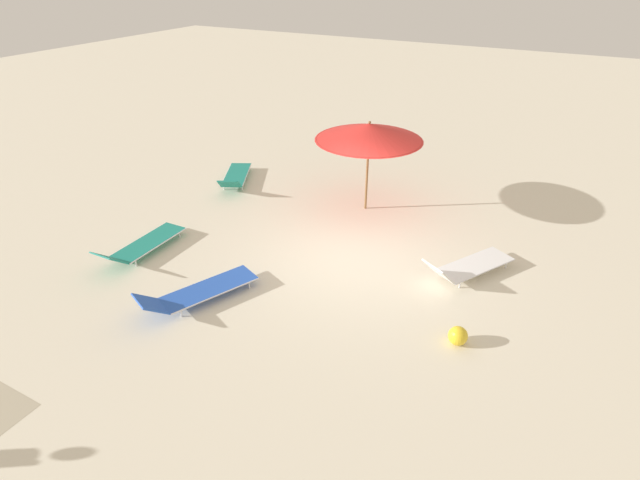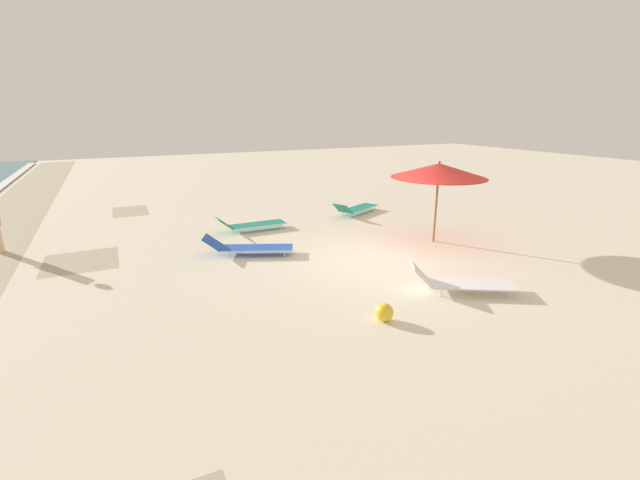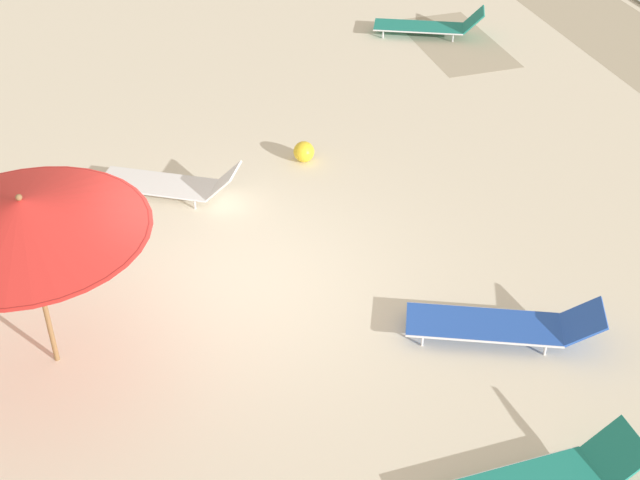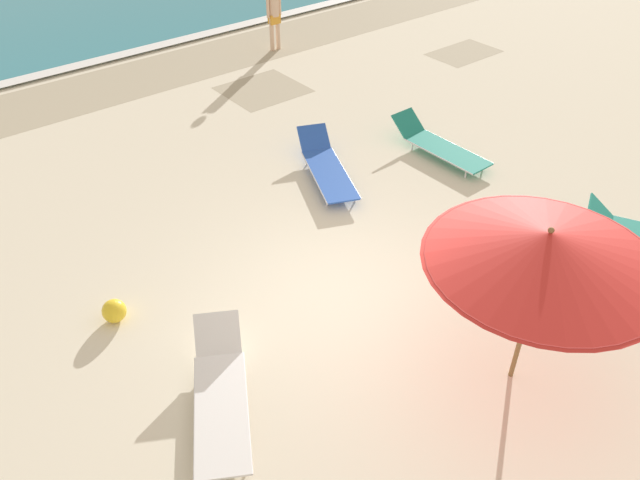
% 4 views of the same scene
% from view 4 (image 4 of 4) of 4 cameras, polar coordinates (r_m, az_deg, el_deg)
% --- Properties ---
extents(ground_plane, '(60.00, 60.00, 0.16)m').
position_cam_4_polar(ground_plane, '(9.03, 2.57, -6.11)').
color(ground_plane, beige).
extents(beach_umbrella, '(2.64, 2.64, 2.31)m').
position_cam_4_polar(beach_umbrella, '(7.05, 19.97, -0.70)').
color(beach_umbrella, olive).
rests_on(beach_umbrella, ground_plane).
extents(sun_lounger_under_umbrella, '(1.47, 2.35, 0.51)m').
position_cam_4_polar(sun_lounger_under_umbrella, '(11.61, 0.58, 6.73)').
color(sun_lounger_under_umbrella, blue).
rests_on(sun_lounger_under_umbrella, ground_plane).
extents(sun_lounger_near_water_left, '(0.65, 2.19, 0.54)m').
position_cam_4_polar(sun_lounger_near_water_left, '(12.53, 10.82, 8.52)').
color(sun_lounger_near_water_left, '#1E8475').
rests_on(sun_lounger_near_water_left, ground_plane).
extents(sun_lounger_near_water_right, '(1.59, 2.14, 0.58)m').
position_cam_4_polar(sun_lounger_near_water_right, '(7.68, -9.10, -13.68)').
color(sun_lounger_near_water_right, white).
rests_on(sun_lounger_near_water_right, ground_plane).
extents(beachgoer_wading_adult, '(0.45, 0.27, 1.76)m').
position_cam_4_polar(beachgoer_wading_adult, '(17.30, -4.23, 20.08)').
color(beachgoer_wading_adult, beige).
rests_on(beachgoer_wading_adult, ground_plane).
extents(beach_ball, '(0.33, 0.33, 0.33)m').
position_cam_4_polar(beach_ball, '(9.05, -18.30, -6.17)').
color(beach_ball, yellow).
rests_on(beach_ball, ground_plane).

